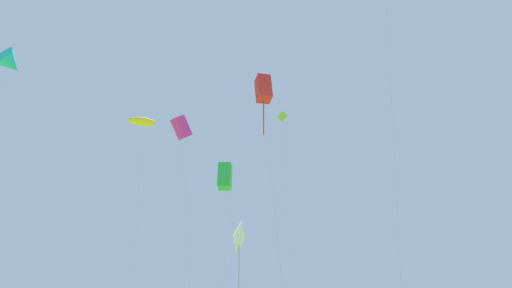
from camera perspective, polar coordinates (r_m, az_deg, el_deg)
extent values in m
cube|color=red|center=(31.49, 0.83, 6.12)|extent=(1.02, 1.35, 1.81)
cylinder|color=maroon|center=(30.86, 0.84, 3.21)|extent=(0.05, 0.05, 2.48)
cylinder|color=#B2B2B7|center=(28.90, 2.03, -6.79)|extent=(1.04, 1.17, 14.49)
cube|color=green|center=(45.56, -3.45, -3.58)|extent=(1.40, 1.73, 2.43)
cylinder|color=#B2B2B7|center=(44.29, -2.21, -11.54)|extent=(2.11, 0.58, 12.70)
cone|color=#1EB7CC|center=(71.79, -25.48, 8.07)|extent=(4.62, 4.75, 3.87)
cube|color=white|center=(34.84, -1.86, -10.26)|extent=(0.95, 1.91, 2.07)
cylinder|color=#A4A4A4|center=(34.64, -1.90, -14.01)|extent=(0.06, 0.06, 3.52)
cylinder|color=#B2B2B7|center=(34.00, -3.86, -15.32)|extent=(2.33, 1.12, 6.23)
cube|color=#E02DA3|center=(52.63, -8.23, 1.82)|extent=(2.32, 2.02, 2.44)
cylinder|color=#B2B2B7|center=(49.83, -7.70, -8.38)|extent=(1.77, 1.10, 18.98)
cylinder|color=#B2B2B7|center=(46.17, 14.90, 1.33)|extent=(1.50, 1.31, 32.43)
ellipsoid|color=yellow|center=(57.63, -12.43, 2.42)|extent=(3.29, 2.08, 1.17)
cylinder|color=#B2B2B7|center=(54.34, -12.96, -7.78)|extent=(0.51, 1.53, 20.93)
cube|color=#99DB2D|center=(60.68, 2.94, 3.06)|extent=(1.20, 0.89, 1.45)
cylinder|color=#B2B2B7|center=(57.38, 3.54, -7.63)|extent=(0.74, 0.88, 22.95)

